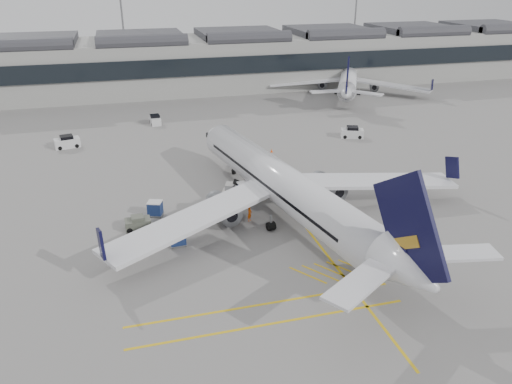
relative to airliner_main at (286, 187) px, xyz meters
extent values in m
plane|color=gray|center=(-8.69, -4.49, -3.52)|extent=(220.00, 220.00, 0.00)
cube|color=#9E9E99|center=(-8.69, 67.51, 1.98)|extent=(200.00, 20.00, 11.00)
cube|color=black|center=(-8.69, 57.31, 2.98)|extent=(200.00, 0.50, 3.60)
cube|color=#38383D|center=(-8.69, 67.51, 8.18)|extent=(200.00, 18.00, 1.40)
cylinder|color=slate|center=(-13.69, 81.51, 8.98)|extent=(0.44, 0.44, 25.00)
cylinder|color=slate|center=(46.31, 81.51, 8.98)|extent=(0.44, 0.44, 25.00)
cube|color=gold|center=(1.31, 5.51, -3.51)|extent=(0.25, 60.00, 0.01)
cylinder|color=silver|center=(-0.15, 0.76, 0.06)|extent=(10.72, 34.29, 4.27)
cone|color=silver|center=(-3.85, 19.72, 0.06)|extent=(5.06, 5.28, 4.27)
cone|color=silver|center=(3.64, -18.65, 0.52)|extent=(5.24, 6.17, 4.27)
cube|color=silver|center=(-10.42, -2.98, -0.96)|extent=(18.88, 12.95, 0.40)
cube|color=silver|center=(10.78, 1.15, -0.96)|extent=(19.68, 6.41, 0.40)
cylinder|color=slate|center=(-6.73, 0.05, -1.76)|extent=(3.13, 4.47, 2.39)
cylinder|color=slate|center=(6.21, 2.58, -1.76)|extent=(3.13, 4.47, 2.39)
cube|color=black|center=(3.51, -17.98, 3.70)|extent=(1.99, 8.56, 9.52)
cylinder|color=black|center=(-2.65, 13.59, -3.16)|extent=(0.45, 0.77, 0.73)
cylinder|color=black|center=(-2.39, -2.57, -3.06)|extent=(0.95, 1.04, 0.91)
cylinder|color=black|center=(3.18, -1.49, -3.06)|extent=(0.95, 1.04, 0.91)
cylinder|color=silver|center=(32.67, 54.48, -0.46)|extent=(16.27, 27.66, 3.65)
cone|color=silver|center=(40.04, 69.24, -0.46)|extent=(5.00, 5.10, 3.65)
cone|color=silver|center=(25.12, 39.39, -0.08)|extent=(5.34, 5.80, 3.65)
cube|color=silver|center=(23.77, 57.30, -1.34)|extent=(16.83, 5.91, 0.34)
cube|color=silver|center=(40.26, 49.06, -1.34)|extent=(14.20, 14.06, 0.34)
cylinder|color=slate|center=(27.85, 57.43, -2.02)|extent=(3.38, 4.03, 2.04)
cylinder|color=slate|center=(37.92, 52.40, -2.02)|extent=(3.38, 4.03, 2.04)
cube|color=black|center=(25.38, 39.91, 2.64)|extent=(3.56, 6.73, 8.12)
cylinder|color=black|center=(37.66, 64.46, -3.21)|extent=(0.52, 0.68, 0.62)
cylinder|color=black|center=(29.41, 53.40, -3.13)|extent=(0.95, 1.00, 0.78)
cylinder|color=black|center=(33.75, 51.23, -3.13)|extent=(0.95, 1.00, 0.78)
cube|color=beige|center=(-3.53, 6.38, -3.14)|extent=(4.46, 3.06, 0.76)
cube|color=black|center=(-2.52, 5.98, -2.26)|extent=(3.88, 2.49, 1.61)
cube|color=beige|center=(-4.65, 6.83, -2.37)|extent=(1.44, 1.68, 0.98)
cylinder|color=black|center=(-5.23, 6.24, -3.28)|extent=(0.52, 0.36, 0.48)
cylinder|color=black|center=(-4.67, 7.66, -3.28)|extent=(0.52, 0.36, 0.48)
cylinder|color=black|center=(-2.40, 5.11, -3.28)|extent=(0.52, 0.36, 0.48)
cylinder|color=black|center=(-1.83, 6.53, -3.28)|extent=(0.52, 0.36, 0.48)
cube|color=gray|center=(-2.99, 5.63, -3.32)|extent=(2.11, 1.82, 0.14)
cube|color=navy|center=(-2.99, 5.63, -2.41)|extent=(1.93, 1.74, 1.64)
cube|color=silver|center=(-2.99, 5.63, -1.55)|extent=(2.00, 1.80, 0.11)
cylinder|color=black|center=(-3.69, 4.92, -3.39)|extent=(0.26, 0.14, 0.25)
cylinder|color=black|center=(-3.85, 6.15, -3.39)|extent=(0.26, 0.14, 0.25)
cylinder|color=black|center=(-2.12, 5.12, -3.39)|extent=(0.26, 0.14, 0.25)
cylinder|color=black|center=(-2.28, 6.35, -3.39)|extent=(0.26, 0.14, 0.25)
cube|color=gray|center=(-6.01, 3.43, -3.33)|extent=(2.13, 1.92, 0.13)
cube|color=navy|center=(-6.01, 3.43, -2.49)|extent=(1.96, 1.82, 1.52)
cube|color=silver|center=(-6.01, 3.43, -1.69)|extent=(2.03, 1.89, 0.10)
cylinder|color=black|center=(-6.88, 3.09, -3.40)|extent=(0.25, 0.17, 0.23)
cylinder|color=black|center=(-6.55, 4.20, -3.40)|extent=(0.25, 0.17, 0.23)
cylinder|color=black|center=(-5.47, 2.67, -3.40)|extent=(0.25, 0.17, 0.23)
cylinder|color=black|center=(-5.15, 3.78, -3.40)|extent=(0.25, 0.17, 0.23)
cube|color=gray|center=(-12.10, -3.17, -3.35)|extent=(1.71, 1.44, 0.11)
cube|color=navy|center=(-12.10, -3.17, -2.58)|extent=(1.56, 1.38, 1.39)
cube|color=silver|center=(-12.10, -3.17, -1.85)|extent=(1.61, 1.43, 0.10)
cylinder|color=black|center=(-12.74, -3.73, -3.41)|extent=(0.22, 0.11, 0.21)
cylinder|color=black|center=(-12.80, -2.68, -3.41)|extent=(0.22, 0.11, 0.21)
cylinder|color=black|center=(-11.40, -3.65, -3.41)|extent=(0.22, 0.11, 0.21)
cylinder|color=black|center=(-11.47, -2.60, -3.41)|extent=(0.22, 0.11, 0.21)
cube|color=gray|center=(-13.66, 3.96, -3.35)|extent=(1.96, 1.79, 0.11)
cube|color=navy|center=(-13.66, 3.96, -2.59)|extent=(1.81, 1.69, 1.37)
cube|color=silver|center=(-13.66, 3.96, -1.88)|extent=(1.87, 1.76, 0.09)
cylinder|color=black|center=(-14.45, 3.70, -3.42)|extent=(0.23, 0.16, 0.21)
cylinder|color=black|center=(-14.10, 4.67, -3.42)|extent=(0.23, 0.16, 0.21)
cylinder|color=black|center=(-13.21, 3.25, -3.42)|extent=(0.23, 0.16, 0.21)
cylinder|color=black|center=(-12.86, 4.23, -3.42)|extent=(0.23, 0.16, 0.21)
imported|color=#FF600D|center=(-3.99, 0.06, -2.69)|extent=(0.71, 0.71, 1.66)
imported|color=#FE4E0D|center=(-7.13, 3.30, -2.73)|extent=(0.97, 0.95, 1.58)
cube|color=#515648|center=(-15.65, 1.36, -2.95)|extent=(2.64, 1.65, 1.03)
cube|color=#515648|center=(-15.65, 1.36, -2.33)|extent=(1.29, 1.29, 0.52)
cylinder|color=black|center=(-16.56, 0.65, -3.23)|extent=(0.59, 0.28, 0.58)
cylinder|color=black|center=(-16.61, 1.99, -3.23)|extent=(0.59, 0.28, 0.58)
cylinder|color=black|center=(-14.70, 0.72, -3.23)|extent=(0.59, 0.28, 0.58)
cylinder|color=black|center=(-14.75, 2.07, -3.23)|extent=(0.59, 0.28, 0.58)
cone|color=#F24C0A|center=(4.73, 20.60, -3.25)|extent=(0.38, 0.38, 0.53)
cone|color=#F24C0A|center=(6.18, 3.70, -3.24)|extent=(0.40, 0.40, 0.56)
cube|color=silver|center=(-24.59, 30.93, -2.81)|extent=(3.95, 2.55, 1.42)
cube|color=black|center=(-24.59, 30.93, -1.95)|extent=(2.14, 2.07, 0.61)
cylinder|color=black|center=(-25.61, 29.88, -3.21)|extent=(0.64, 0.34, 0.61)
cylinder|color=black|center=(-25.95, 31.47, -3.21)|extent=(0.64, 0.34, 0.61)
cylinder|color=black|center=(-23.23, 30.39, -3.21)|extent=(0.64, 0.34, 0.61)
cylinder|color=black|center=(-23.56, 31.97, -3.21)|extent=(0.64, 0.34, 0.61)
cube|color=silver|center=(-10.63, 40.16, -2.88)|extent=(1.89, 3.39, 1.27)
cube|color=black|center=(-10.63, 40.16, -2.11)|extent=(1.67, 1.75, 0.54)
cylinder|color=black|center=(-9.82, 39.13, -3.25)|extent=(0.24, 0.56, 0.54)
cylinder|color=black|center=(-11.27, 39.02, -3.25)|extent=(0.24, 0.56, 0.54)
cylinder|color=black|center=(-9.99, 41.31, -3.25)|extent=(0.24, 0.56, 0.54)
cylinder|color=black|center=(-11.44, 41.19, -3.25)|extent=(0.24, 0.56, 0.54)
cube|color=silver|center=(19.33, 24.07, -2.83)|extent=(3.91, 2.85, 1.37)
cube|color=black|center=(19.33, 24.07, -2.00)|extent=(2.22, 2.16, 0.59)
cylinder|color=black|center=(17.96, 23.73, -3.23)|extent=(0.63, 0.40, 0.59)
cylinder|color=black|center=(18.49, 25.21, -3.23)|extent=(0.63, 0.40, 0.59)
cylinder|color=black|center=(20.17, 22.94, -3.23)|extent=(0.63, 0.40, 0.59)
cylinder|color=black|center=(20.70, 24.41, -3.23)|extent=(0.63, 0.40, 0.59)
camera|label=1|loc=(-15.93, -46.24, 21.14)|focal=35.00mm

